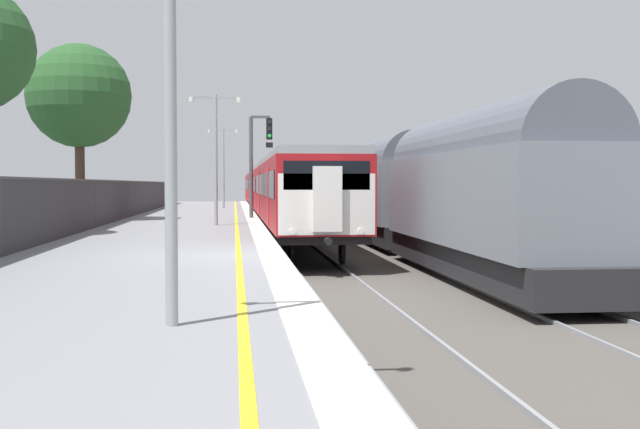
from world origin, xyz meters
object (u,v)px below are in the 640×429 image
commuter_train_at_platform (273,189)px  platform_lamp_mid (216,147)px  freight_train_adjacent_track (359,187)px  platform_lamp_near (170,38)px  background_tree_centre (78,99)px  platform_lamp_far (223,161)px  signal_gantry (257,154)px

commuter_train_at_platform → platform_lamp_mid: 21.15m
freight_train_adjacent_track → platform_lamp_near: size_ratio=10.21×
platform_lamp_near → platform_lamp_mid: 21.60m
commuter_train_at_platform → background_tree_centre: 19.04m
commuter_train_at_platform → platform_lamp_far: (-3.23, 0.77, 1.85)m
background_tree_centre → freight_train_adjacent_track: bearing=24.0°
commuter_train_at_platform → platform_lamp_mid: size_ratio=12.04×
platform_lamp_near → platform_lamp_mid: bearing=90.0°
signal_gantry → platform_lamp_near: size_ratio=0.89×
commuter_train_at_platform → platform_lamp_near: (-3.23, -42.44, 1.91)m
signal_gantry → platform_lamp_mid: (-1.77, -6.39, 0.00)m
commuter_train_at_platform → platform_lamp_far: size_ratio=11.47×
platform_lamp_near → background_tree_centre: size_ratio=0.70×
signal_gantry → freight_train_adjacent_track: bearing=37.4°
signal_gantry → platform_lamp_far: bearing=96.6°
commuter_train_at_platform → platform_lamp_mid: bearing=-98.8°
platform_lamp_far → background_tree_centre: bearing=-109.5°
signal_gantry → platform_lamp_mid: bearing=-105.5°
signal_gantry → background_tree_centre: (-7.78, -1.72, 2.26)m
platform_lamp_far → background_tree_centre: background_tree_centre is taller
platform_lamp_mid → platform_lamp_far: bearing=90.0°
platform_lamp_mid → commuter_train_at_platform: bearing=81.2°
freight_train_adjacent_track → platform_lamp_far: 13.30m
freight_train_adjacent_track → signal_gantry: bearing=-142.6°
freight_train_adjacent_track → platform_lamp_near: bearing=-102.7°
platform_lamp_near → background_tree_centre: bearing=102.9°
platform_lamp_near → commuter_train_at_platform: bearing=85.6°
background_tree_centre → platform_lamp_mid: bearing=-37.9°
commuter_train_at_platform → background_tree_centre: size_ratio=7.84×
commuter_train_at_platform → platform_lamp_far: platform_lamp_far is taller
platform_lamp_near → platform_lamp_mid: (-0.00, 21.60, -0.19)m
platform_lamp_mid → background_tree_centre: size_ratio=0.65×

